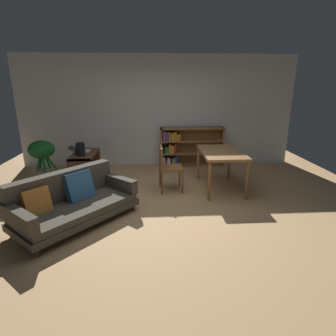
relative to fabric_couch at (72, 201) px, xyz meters
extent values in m
plane|color=tan|center=(1.39, 0.38, -0.33)|extent=(8.16, 8.16, 0.00)
cube|color=silver|center=(1.39, 3.08, 1.02)|extent=(6.80, 0.10, 2.70)
cylinder|color=brown|center=(0.89, 0.30, -0.28)|extent=(0.04, 0.04, 0.10)
cylinder|color=brown|center=(-0.21, -0.91, -0.28)|extent=(0.04, 0.04, 0.10)
cylinder|color=brown|center=(0.36, 0.78, -0.28)|extent=(0.04, 0.04, 0.10)
cylinder|color=brown|center=(-0.74, -0.43, -0.28)|extent=(0.04, 0.04, 0.10)
cube|color=#474238|center=(0.08, -0.06, -0.18)|extent=(1.83, 1.89, 0.10)
cube|color=#474238|center=(0.08, -0.06, -0.08)|extent=(1.75, 1.82, 0.10)
cube|color=#474238|center=(-0.17, 0.16, 0.20)|extent=(1.29, 1.39, 0.44)
cube|color=#474238|center=(0.64, 0.55, 0.08)|extent=(0.69, 0.65, 0.21)
cube|color=#474238|center=(-0.48, -0.68, 0.08)|extent=(0.69, 0.65, 0.21)
cube|color=orange|center=(-0.39, -0.31, 0.14)|extent=(0.39, 0.40, 0.38)
cube|color=#336093|center=(0.07, 0.18, 0.17)|extent=(0.48, 0.49, 0.45)
cube|color=#56351E|center=(-0.20, 2.32, -0.02)|extent=(0.46, 0.04, 0.62)
cube|color=#56351E|center=(-0.20, 1.35, -0.02)|extent=(0.46, 0.04, 0.62)
cube|color=#56351E|center=(-0.20, 1.83, -0.07)|extent=(0.46, 0.97, 0.04)
cube|color=#56351E|center=(-0.20, 1.83, 0.27)|extent=(0.46, 1.01, 0.04)
cube|color=#56351E|center=(-0.20, 1.83, -0.31)|extent=(0.46, 0.97, 0.04)
cube|color=silver|center=(-0.23, 1.98, 0.30)|extent=(0.24, 0.32, 0.02)
cube|color=black|center=(-0.44, 1.97, 0.35)|extent=(0.21, 0.31, 0.10)
cylinder|color=black|center=(-0.22, 1.63, 0.42)|extent=(0.18, 0.18, 0.26)
cylinder|color=slate|center=(-0.22, 1.63, 0.47)|extent=(0.10, 0.10, 0.01)
cylinder|color=#9E9389|center=(-1.10, 1.90, -0.20)|extent=(0.28, 0.28, 0.25)
cylinder|color=#1E6B28|center=(-0.96, 1.89, 0.15)|extent=(0.31, 0.07, 0.48)
cylinder|color=#1E6B28|center=(-1.06, 1.98, 0.17)|extent=(0.11, 0.20, 0.51)
cylinder|color=#1E6B28|center=(-1.16, 1.96, 0.13)|extent=(0.17, 0.17, 0.44)
cylinder|color=#1E6B28|center=(-1.15, 1.85, 0.16)|extent=(0.15, 0.14, 0.50)
cylinder|color=#1E6B28|center=(-1.06, 1.82, 0.19)|extent=(0.13, 0.21, 0.55)
ellipsoid|color=#1E6B28|center=(-1.10, 1.90, 0.37)|extent=(0.54, 0.54, 0.37)
cylinder|color=olive|center=(2.23, 1.78, 0.03)|extent=(0.06, 0.06, 0.72)
cylinder|color=olive|center=(2.23, 0.63, 0.03)|extent=(0.06, 0.06, 0.72)
cylinder|color=olive|center=(2.91, 1.78, 0.03)|extent=(0.06, 0.06, 0.72)
cylinder|color=olive|center=(2.91, 0.63, 0.03)|extent=(0.06, 0.06, 0.72)
cube|color=olive|center=(2.57, 1.21, 0.41)|extent=(0.78, 1.25, 0.05)
cylinder|color=brown|center=(1.77, 1.37, -0.10)|extent=(0.04, 0.04, 0.44)
cylinder|color=brown|center=(1.79, 0.97, -0.10)|extent=(0.04, 0.04, 0.44)
cylinder|color=brown|center=(1.38, 1.35, -0.10)|extent=(0.04, 0.04, 0.44)
cylinder|color=brown|center=(1.40, 0.96, -0.10)|extent=(0.04, 0.04, 0.44)
cube|color=brown|center=(1.58, 1.16, 0.14)|extent=(0.45, 0.45, 0.04)
cube|color=brown|center=(1.39, 1.15, 0.36)|extent=(0.05, 0.39, 0.41)
cube|color=olive|center=(1.46, 2.86, 0.16)|extent=(0.04, 0.31, 0.98)
cube|color=olive|center=(3.01, 2.86, 0.16)|extent=(0.04, 0.31, 0.98)
cube|color=olive|center=(2.24, 2.86, 0.63)|extent=(1.58, 0.31, 0.04)
cube|color=olive|center=(2.24, 2.86, -0.31)|extent=(1.58, 0.31, 0.04)
cube|color=olive|center=(2.24, 3.00, 0.16)|extent=(1.54, 0.04, 0.98)
cube|color=olive|center=(2.24, 2.86, 0.00)|extent=(1.54, 0.30, 0.04)
cube|color=olive|center=(2.24, 2.86, 0.32)|extent=(1.54, 0.30, 0.04)
cube|color=silver|center=(1.53, 2.83, -0.19)|extent=(0.05, 0.20, 0.20)
cube|color=#993884|center=(1.58, 2.84, -0.22)|extent=(0.05, 0.21, 0.14)
cube|color=silver|center=(1.65, 2.84, -0.20)|extent=(0.07, 0.21, 0.18)
cube|color=black|center=(1.71, 2.83, -0.22)|extent=(0.03, 0.19, 0.15)
cube|color=gold|center=(1.76, 2.84, -0.21)|extent=(0.06, 0.21, 0.16)
cube|color=#2D5199|center=(1.83, 2.85, -0.18)|extent=(0.06, 0.25, 0.22)
cube|color=black|center=(1.53, 2.83, 0.10)|extent=(0.05, 0.19, 0.14)
cube|color=#337F47|center=(1.58, 2.83, 0.10)|extent=(0.04, 0.21, 0.15)
cube|color=#337F47|center=(1.63, 2.83, 0.10)|extent=(0.04, 0.19, 0.15)
cube|color=orange|center=(1.68, 2.85, 0.13)|extent=(0.05, 0.25, 0.22)
cube|color=gold|center=(1.74, 2.83, 0.12)|extent=(0.07, 0.20, 0.18)
cube|color=red|center=(1.81, 2.83, 0.14)|extent=(0.05, 0.20, 0.23)
cube|color=#993884|center=(1.53, 2.85, 0.45)|extent=(0.06, 0.26, 0.24)
cube|color=#2D5199|center=(1.61, 2.84, 0.44)|extent=(0.07, 0.21, 0.22)
cube|color=orange|center=(1.68, 2.83, 0.44)|extent=(0.06, 0.20, 0.21)
cube|color=gold|center=(1.74, 2.84, 0.43)|extent=(0.06, 0.21, 0.19)
cube|color=orange|center=(1.81, 2.84, 0.44)|extent=(0.06, 0.24, 0.21)
cube|color=gold|center=(1.86, 2.83, 0.41)|extent=(0.03, 0.20, 0.15)
cube|color=orange|center=(1.91, 2.83, 0.42)|extent=(0.05, 0.19, 0.17)
camera|label=1|loc=(1.20, -3.93, 1.70)|focal=29.57mm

